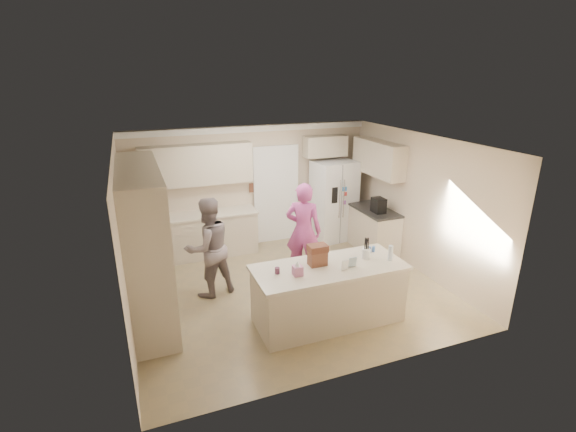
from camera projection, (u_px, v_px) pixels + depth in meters
name	position (u px, v px, depth m)	size (l,w,h in m)	color
floor	(290.00, 290.00, 7.37)	(5.20, 4.60, 0.02)	#8D7B54
ceiling	(290.00, 142.00, 6.51)	(5.20, 4.60, 0.02)	white
wall_back	(251.00, 186.00, 8.98)	(5.20, 0.02, 2.60)	beige
wall_front	(361.00, 282.00, 4.90)	(5.20, 0.02, 2.60)	beige
wall_left	(123.00, 242.00, 6.06)	(0.02, 4.60, 2.60)	beige
wall_right	(419.00, 203.00, 7.82)	(0.02, 4.60, 2.60)	beige
crown_back	(250.00, 129.00, 8.53)	(5.20, 0.08, 0.12)	white
pantry_bank	(145.00, 242.00, 6.38)	(0.60, 2.60, 2.35)	#C4B39C
back_base_cab	(203.00, 236.00, 8.60)	(2.20, 0.60, 0.88)	#C4B39C
back_countertop	(202.00, 215.00, 8.44)	(2.24, 0.63, 0.04)	beige
back_upper_cab	(197.00, 165.00, 8.23)	(2.20, 0.35, 0.80)	#C4B39C
doorway_opening	(276.00, 195.00, 9.22)	(0.90, 0.06, 2.10)	black
doorway_casing	(276.00, 196.00, 9.19)	(1.02, 0.03, 2.22)	white
wall_frame_upper	(252.00, 175.00, 8.87)	(0.15, 0.02, 0.20)	brown
wall_frame_lower	(253.00, 188.00, 8.95)	(0.15, 0.02, 0.20)	brown
refrigerator	(334.00, 201.00, 9.34)	(0.90, 0.70, 1.80)	white
fridge_seam	(341.00, 205.00, 9.03)	(0.01, 0.02, 1.78)	gray
fridge_dispenser	(333.00, 195.00, 8.86)	(0.22, 0.03, 0.35)	black
fridge_handle_l	(340.00, 199.00, 8.95)	(0.02, 0.02, 0.85)	silver
fridge_handle_r	(344.00, 199.00, 8.98)	(0.02, 0.02, 0.85)	silver
over_fridge_cab	(325.00, 146.00, 9.11)	(0.95, 0.35, 0.45)	#C4B39C
right_base_cab	(373.00, 230.00, 8.88)	(0.60, 1.20, 0.88)	#C4B39C
right_countertop	(374.00, 210.00, 8.73)	(0.63, 1.24, 0.04)	#2D2B28
right_upper_cab	(378.00, 158.00, 8.60)	(0.35, 1.50, 0.70)	#C4B39C
coffee_maker	(379.00, 205.00, 8.48)	(0.22, 0.28, 0.30)	black
island_base	(328.00, 295.00, 6.32)	(2.20, 0.90, 0.88)	#C4B39C
island_top	(329.00, 268.00, 6.17)	(2.28, 0.96, 0.05)	beige
utensil_crock	(366.00, 254.00, 6.40)	(0.13, 0.13, 0.15)	white
tissue_box	(298.00, 271.00, 5.86)	(0.13, 0.13, 0.14)	#CC73A3
tissue_plume	(298.00, 264.00, 5.83)	(0.08, 0.08, 0.08)	white
dollhouse_body	(317.00, 258.00, 6.16)	(0.26, 0.18, 0.22)	brown
dollhouse_roof	(318.00, 248.00, 6.11)	(0.28, 0.20, 0.10)	#592D1E
jam_jar	(277.00, 271.00, 5.92)	(0.07, 0.07, 0.09)	#59263F
greeting_card_a	(345.00, 265.00, 6.01)	(0.12, 0.01, 0.16)	white
greeting_card_b	(352.00, 262.00, 6.10)	(0.12, 0.01, 0.16)	silver
water_bottle	(390.00, 253.00, 6.31)	(0.07, 0.07, 0.24)	silver
shaker_salt	(370.00, 250.00, 6.62)	(0.05, 0.05, 0.09)	#406AB3
shaker_pepper	(373.00, 249.00, 6.64)	(0.05, 0.05, 0.09)	#406AB3
teen_boy	(208.00, 247.00, 6.96)	(0.84, 0.65, 1.73)	gray
teen_girl	(303.00, 231.00, 7.58)	(0.66, 0.43, 1.80)	#C7568D
fridge_magnets	(341.00, 205.00, 9.02)	(0.76, 0.02, 1.44)	tan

